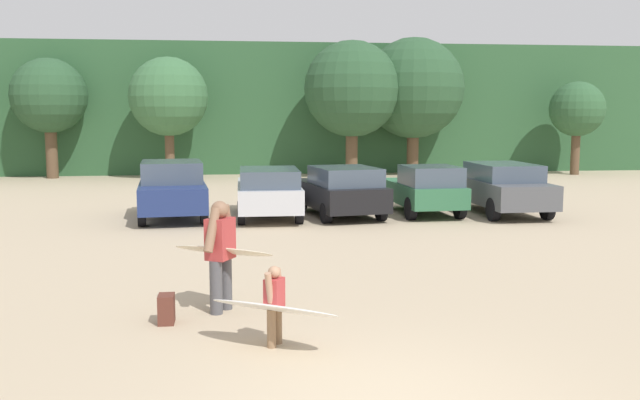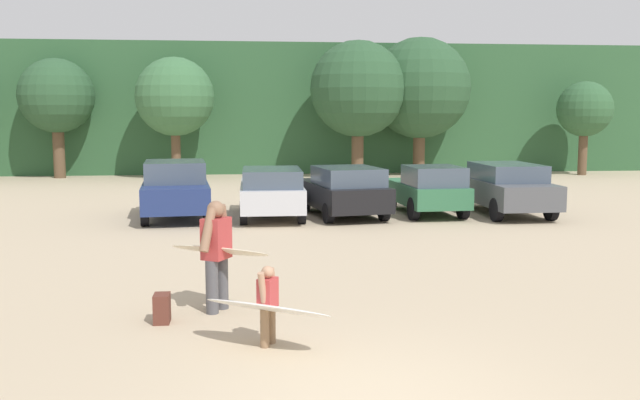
{
  "view_description": "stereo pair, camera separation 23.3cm",
  "coord_description": "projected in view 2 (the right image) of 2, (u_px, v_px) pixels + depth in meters",
  "views": [
    {
      "loc": [
        -1.67,
        -7.42,
        3.2
      ],
      "look_at": [
        0.21,
        7.96,
        1.28
      ],
      "focal_mm": 39.22,
      "sensor_mm": 36.0,
      "label": 1
    },
    {
      "loc": [
        -1.44,
        -7.44,
        3.2
      ],
      "look_at": [
        0.21,
        7.96,
        1.28
      ],
      "focal_mm": 39.22,
      "sensor_mm": 36.0,
      "label": 2
    }
  ],
  "objects": [
    {
      "name": "parked_car_black",
      "position": [
        344.0,
        190.0,
        21.74
      ],
      "size": [
        2.59,
        4.37,
        1.57
      ],
      "rotation": [
        0.0,
        0.0,
        1.74
      ],
      "color": "black",
      "rests_on": "ground_plane"
    },
    {
      "name": "person_adult",
      "position": [
        216.0,
        249.0,
        11.26
      ],
      "size": [
        0.54,
        0.81,
        1.81
      ],
      "rotation": [
        0.0,
        0.0,
        2.63
      ],
      "color": "#4C4C51",
      "rests_on": "ground_plane"
    },
    {
      "name": "surfboard_cream",
      "position": [
        219.0,
        250.0,
        11.37
      ],
      "size": [
        1.81,
        1.3,
        0.25
      ],
      "rotation": [
        0.0,
        0.0,
        2.64
      ],
      "color": "beige"
    },
    {
      "name": "parked_car_forest_green",
      "position": [
        428.0,
        189.0,
        22.11
      ],
      "size": [
        1.95,
        4.0,
        1.59
      ],
      "rotation": [
        0.0,
        0.0,
        1.62
      ],
      "color": "#2D6642",
      "rests_on": "ground_plane"
    },
    {
      "name": "tree_center_right",
      "position": [
        585.0,
        110.0,
        36.2
      ],
      "size": [
        2.85,
        2.85,
        4.86
      ],
      "color": "brown",
      "rests_on": "ground_plane"
    },
    {
      "name": "tree_far_left",
      "position": [
        175.0,
        97.0,
        34.21
      ],
      "size": [
        3.86,
        3.86,
        5.95
      ],
      "color": "brown",
      "rests_on": "ground_plane"
    },
    {
      "name": "person_child",
      "position": [
        268.0,
        301.0,
        9.63
      ],
      "size": [
        0.32,
        0.47,
        1.12
      ],
      "rotation": [
        0.0,
        0.0,
        2.63
      ],
      "color": "#8C6B4C",
      "rests_on": "ground_plane"
    },
    {
      "name": "parked_car_dark_gray",
      "position": [
        505.0,
        187.0,
        22.27
      ],
      "size": [
        1.99,
        4.65,
        1.62
      ],
      "rotation": [
        0.0,
        0.0,
        1.59
      ],
      "color": "#4C4F54",
      "rests_on": "ground_plane"
    },
    {
      "name": "surfboard_white",
      "position": [
        267.0,
        308.0,
        9.49
      ],
      "size": [
        1.91,
        1.45,
        0.27
      ],
      "rotation": [
        0.0,
        0.0,
        2.59
      ],
      "color": "white"
    },
    {
      "name": "parked_car_navy",
      "position": [
        175.0,
        188.0,
        21.45
      ],
      "size": [
        2.35,
        4.43,
        1.75
      ],
      "rotation": [
        0.0,
        0.0,
        1.67
      ],
      "color": "navy",
      "rests_on": "ground_plane"
    },
    {
      "name": "hillside_ridge",
      "position": [
        268.0,
        109.0,
        42.65
      ],
      "size": [
        108.0,
        12.0,
        6.92
      ],
      "primitive_type": "cube",
      "color": "#2D5633",
      "rests_on": "ground_plane"
    },
    {
      "name": "backpack_dropped",
      "position": [
        162.0,
        308.0,
        10.72
      ],
      "size": [
        0.24,
        0.34,
        0.45
      ],
      "color": "#592D23",
      "rests_on": "ground_plane"
    },
    {
      "name": "ground_plane",
      "position": [
        376.0,
        398.0,
        7.89
      ],
      "size": [
        120.0,
        120.0,
        0.0
      ],
      "primitive_type": "plane",
      "color": "tan"
    },
    {
      "name": "tree_left",
      "position": [
        56.0,
        97.0,
        34.42
      ],
      "size": [
        3.67,
        3.67,
        5.91
      ],
      "color": "brown",
      "rests_on": "ground_plane"
    },
    {
      "name": "tree_ridge_back",
      "position": [
        420.0,
        88.0,
        36.12
      ],
      "size": [
        5.21,
        5.21,
        7.11
      ],
      "color": "brown",
      "rests_on": "ground_plane"
    },
    {
      "name": "tree_far_right",
      "position": [
        358.0,
        89.0,
        34.73
      ],
      "size": [
        4.79,
        4.79,
        6.82
      ],
      "color": "brown",
      "rests_on": "ground_plane"
    },
    {
      "name": "parked_car_silver",
      "position": [
        271.0,
        191.0,
        21.46
      ],
      "size": [
        1.93,
        4.47,
        1.56
      ],
      "rotation": [
        0.0,
        0.0,
        1.56
      ],
      "color": "silver",
      "rests_on": "ground_plane"
    }
  ]
}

